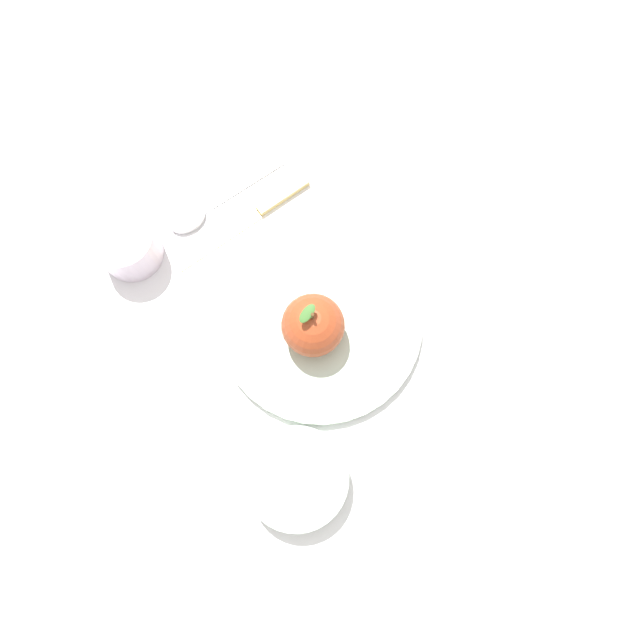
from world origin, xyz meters
name	(u,v)px	position (x,y,z in m)	size (l,w,h in m)	color
ground_plane	(320,303)	(0.00, 0.00, 0.00)	(2.40, 2.40, 0.00)	silver
dinner_plate	(320,322)	(-0.01, 0.03, 0.01)	(0.25, 0.25, 0.01)	#B2C6B2
apple	(313,325)	(-0.01, 0.04, 0.05)	(0.07, 0.07, 0.09)	#9E3D1E
side_bowl	(297,479)	(-0.05, 0.21, 0.02)	(0.12, 0.12, 0.04)	#B2C6B2
cup	(126,244)	(0.24, 0.02, 0.03)	(0.08, 0.08, 0.06)	silver
knife	(255,214)	(0.12, -0.08, 0.00)	(0.13, 0.17, 0.01)	#D8B766
spoon	(200,212)	(0.18, -0.06, 0.01)	(0.12, 0.15, 0.01)	silver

